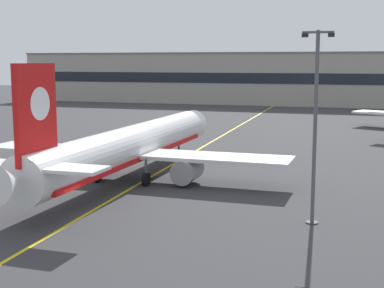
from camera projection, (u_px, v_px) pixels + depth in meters
ground_plane at (66, 219)px, 41.98m from camera, size 400.00×400.00×0.00m
taxiway_centreline at (188, 155)px, 70.29m from camera, size 5.54×179.93×0.01m
airliner_foreground at (129, 147)px, 55.21m from camera, size 32.07×41.44×11.65m
apron_lamp_post at (315, 125)px, 39.87m from camera, size 2.24×0.90×13.95m
safety_cone_by_nose_gear at (185, 152)px, 71.47m from camera, size 0.44×0.44×0.55m
safety_cone_by_port_wing at (3, 163)px, 63.58m from camera, size 0.44×0.44×0.55m
terminal_building at (310, 79)px, 148.96m from camera, size 166.98×12.40×14.20m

